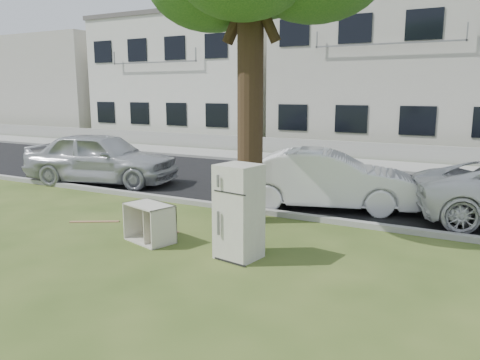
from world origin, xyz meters
The scene contains 16 objects.
ground centered at (0.00, 0.00, 0.00)m, with size 120.00×120.00×0.00m, color #364C1B.
road centered at (0.00, 6.00, 0.01)m, with size 120.00×7.00×0.01m, color black.
kerb_near centered at (0.00, 2.45, 0.00)m, with size 120.00×0.18×0.12m, color gray.
kerb_far centered at (0.00, 9.55, 0.00)m, with size 120.00×0.18×0.12m, color gray.
sidewalk centered at (0.00, 11.00, 0.01)m, with size 120.00×2.80×0.01m, color gray.
low_wall centered at (0.00, 12.60, 0.35)m, with size 120.00×0.15×0.70m, color gray.
townhouse_left centered at (-12.00, 17.50, 3.52)m, with size 10.20×8.16×7.04m.
townhouse_center centered at (0.00, 17.50, 3.72)m, with size 11.22×8.16×7.44m.
filler_left centered at (-26.00, 18.00, 3.20)m, with size 16.00×9.00×6.40m, color #B7B5A7.
fridge centered at (0.49, -0.35, 0.80)m, with size 0.66×0.61×1.60m, color silver.
cabinet centered at (-1.40, -0.36, 0.36)m, with size 0.92×0.57×0.72m, color silver.
plank_a centered at (-3.30, 0.10, 0.01)m, with size 1.05×0.09×0.02m, color #A1704D.
plank_b centered at (-1.60, 0.49, 0.01)m, with size 0.81×0.08×0.02m, color #946B4D.
plank_c centered at (-1.60, -0.09, 0.01)m, with size 0.72×0.08×0.02m, color tan.
car_center centered at (0.69, 3.66, 0.70)m, with size 1.49×4.28×1.41m, color white.
car_left centered at (-6.33, 3.47, 0.79)m, with size 1.87×4.65×1.58m, color #A8AAAF.
Camera 1 is at (4.08, -7.00, 2.77)m, focal length 35.00 mm.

